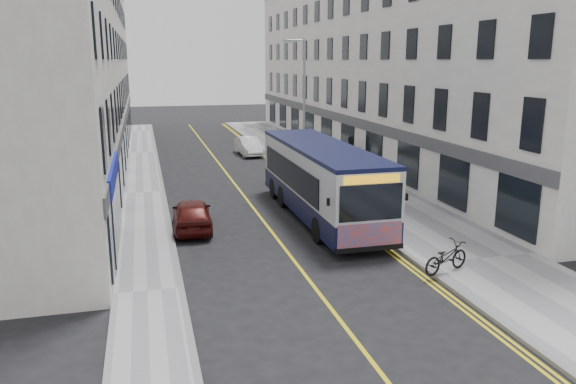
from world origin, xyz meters
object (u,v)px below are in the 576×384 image
pedestrian_far (351,152)px  car_white (249,146)px  streetlamp (303,103)px  city_bus (321,178)px  bicycle (446,257)px  pedestrian_near (352,159)px  car_maroon (192,214)px

pedestrian_far → car_white: 8.79m
streetlamp → pedestrian_far: bearing=26.2°
city_bus → streetlamp: bearing=79.3°
pedestrian_far → bicycle: bearing=-126.6°
streetlamp → pedestrian_near: bearing=8.9°
pedestrian_near → car_maroon: bearing=-113.4°
bicycle → car_maroon: size_ratio=0.49×
car_white → car_maroon: size_ratio=1.02×
streetlamp → bicycle: streetlamp is taller
bicycle → pedestrian_far: pedestrian_far is taller
pedestrian_near → pedestrian_far: pedestrian_far is taller
bicycle → car_white: (-1.79, 24.92, 0.03)m
bicycle → city_bus: bearing=-6.0°
city_bus → bicycle: (1.84, -7.55, -1.16)m
city_bus → car_white: size_ratio=2.83×
car_white → pedestrian_far: bearing=-55.7°
bicycle → pedestrian_far: size_ratio=0.95×
bicycle → pedestrian_far: 18.31m
car_white → car_maroon: bearing=-111.0°
pedestrian_near → pedestrian_far: 1.45m
streetlamp → car_white: size_ratio=2.02×
streetlamp → car_maroon: bearing=-129.1°
pedestrian_near → pedestrian_far: bearing=95.2°
pedestrian_far → car_maroon: (-11.05, -10.80, -0.46)m
city_bus → car_white: bearing=89.8°
streetlamp → city_bus: bearing=-100.7°
streetlamp → car_white: streetlamp is taller
pedestrian_far → car_maroon: pedestrian_far is taller
bicycle → pedestrian_near: bearing=-30.2°
car_white → pedestrian_near: bearing=-62.8°
pedestrian_near → streetlamp: bearing=-146.4°
pedestrian_near → car_white: pedestrian_near is taller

